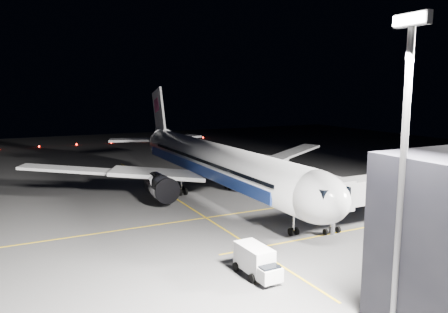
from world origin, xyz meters
name	(u,v)px	position (x,y,z in m)	size (l,w,h in m)	color
ground	(215,196)	(0.00, 0.00, 0.00)	(200.00, 200.00, 0.00)	#4C4C4F
guide_line_main	(247,212)	(10.00, 0.00, 0.01)	(0.25, 80.00, 0.01)	gold
guide_line_cross	(178,200)	(0.00, -6.00, 0.01)	(70.00, 0.25, 0.01)	gold
guide_line_side	(370,226)	(22.00, 10.00, 0.01)	(0.25, 40.00, 0.01)	gold
airliner	(212,161)	(-1.08, 0.00, 5.16)	(61.48, 54.22, 16.64)	silver
jet_bridge	(419,182)	(22.00, 18.06, 4.58)	(3.60, 34.40, 6.30)	#B2B2B7
floodlight_mast_south	(404,152)	(40.00, -6.01, 12.37)	(2.40, 0.67, 20.70)	#59595E
taxiway_lights	(111,143)	(-72.00, 0.00, 0.22)	(0.44, 60.44, 0.44)	#FF140A
service_truck	(257,261)	(27.93, -9.21, 1.40)	(5.20, 2.42, 2.63)	silver
baggage_tug	(307,173)	(-5.00, 21.28, 0.79)	(2.76, 2.43, 1.71)	black
safety_cone_a	(276,182)	(-3.04, 13.14, 0.30)	(0.41, 0.41, 0.61)	#FF650A
safety_cone_b	(285,183)	(-1.40, 14.00, 0.28)	(0.37, 0.37, 0.55)	#FF650A
safety_cone_c	(263,199)	(5.98, 4.93, 0.26)	(0.35, 0.35, 0.53)	#FF650A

